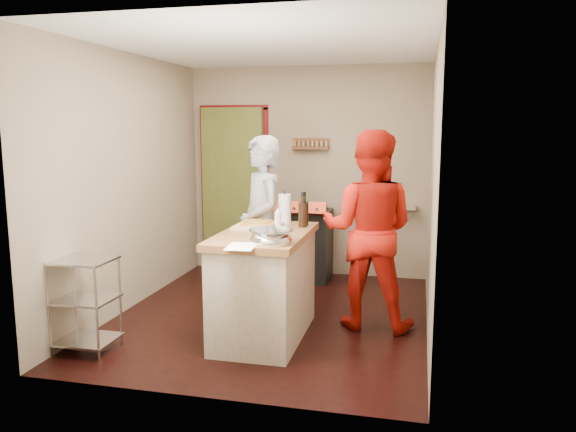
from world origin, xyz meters
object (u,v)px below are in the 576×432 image
object	(u,v)px
island	(265,282)
person_stripe	(261,227)
stove	(305,243)
wire_shelving	(85,300)
person_red	(369,230)

from	to	relation	value
island	person_stripe	world-z (taller)	person_stripe
island	stove	bearing A→B (deg)	91.03
wire_shelving	person_red	world-z (taller)	person_red
stove	wire_shelving	distance (m)	2.94
wire_shelving	person_stripe	bearing A→B (deg)	45.73
person_red	wire_shelving	bearing A→B (deg)	30.89
wire_shelving	island	xyz separation A→B (m)	(1.36, 0.66, 0.06)
person_stripe	person_red	bearing A→B (deg)	51.23
wire_shelving	person_stripe	size ratio (longest dim) A/B	0.45
island	person_stripe	xyz separation A→B (m)	(-0.19, 0.55, 0.39)
island	person_stripe	size ratio (longest dim) A/B	0.79
stove	person_stripe	bearing A→B (deg)	-96.05
island	person_red	world-z (taller)	person_red
person_stripe	person_red	size ratio (longest dim) A/B	0.97
stove	person_stripe	xyz separation A→B (m)	(-0.15, -1.41, 0.44)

